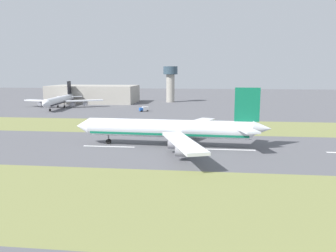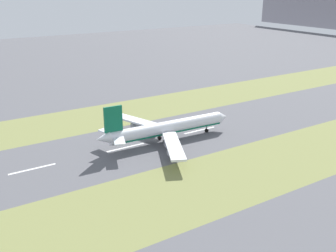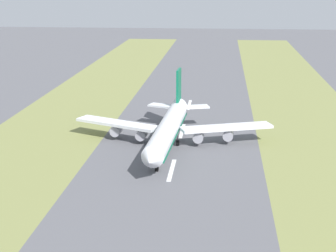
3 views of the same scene
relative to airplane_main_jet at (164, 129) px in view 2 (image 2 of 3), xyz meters
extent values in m
plane|color=#56565B|center=(-2.83, -2.10, -6.02)|extent=(800.00, 800.00, 0.00)
cube|color=olive|center=(-47.83, -2.10, -6.02)|extent=(40.00, 600.00, 0.01)
cube|color=olive|center=(42.17, -2.10, -6.02)|extent=(40.00, 600.00, 0.01)
cube|color=silver|center=(-2.83, -58.10, -6.01)|extent=(1.20, 18.00, 0.01)
cube|color=silver|center=(-2.83, -18.10, -6.01)|extent=(1.20, 18.00, 0.01)
cube|color=silver|center=(-2.83, 21.90, -6.01)|extent=(1.20, 18.00, 0.01)
cylinder|color=silver|center=(0.09, 1.90, 0.18)|extent=(8.56, 56.22, 6.00)
cone|color=silver|center=(1.49, 32.37, 0.18)|extent=(6.10, 5.26, 5.88)
cone|color=silver|center=(-1.34, -29.06, 0.98)|extent=(5.37, 6.23, 5.10)
cube|color=#0F6647|center=(0.09, 1.90, -1.47)|extent=(8.16, 53.96, 0.70)
cube|color=silver|center=(-17.73, -4.51, -0.72)|extent=(29.35, 15.28, 0.90)
cube|color=silver|center=(17.24, -6.11, -0.72)|extent=(28.86, 17.54, 0.90)
cylinder|color=#93939E|center=(-9.09, -1.68, -3.17)|extent=(3.42, 4.94, 3.20)
cylinder|color=#93939E|center=(-18.24, -4.76, -3.17)|extent=(3.42, 4.94, 3.20)
cylinder|color=#93939E|center=(8.89, -2.51, -3.17)|extent=(3.42, 4.94, 3.20)
cylinder|color=#93939E|center=(17.72, -6.42, -3.17)|extent=(3.42, 4.94, 3.20)
cube|color=#0F6647|center=(-1.11, -24.07, 8.68)|extent=(1.17, 8.03, 11.00)
cube|color=silver|center=(-6.60, -23.82, 1.18)|extent=(10.81, 6.89, 0.60)
cube|color=silver|center=(4.39, -24.32, 1.18)|extent=(10.91, 7.64, 0.60)
cylinder|color=#59595E|center=(1.06, 23.16, -3.52)|extent=(0.50, 0.50, 3.20)
cylinder|color=black|center=(1.06, 23.16, -5.12)|extent=(0.98, 1.84, 1.80)
cylinder|color=#59595E|center=(-2.65, -0.97, -3.52)|extent=(0.50, 0.50, 3.20)
cylinder|color=black|center=(-2.65, -0.97, -5.12)|extent=(0.98, 1.84, 1.80)
cylinder|color=#59595E|center=(2.55, -1.21, -3.52)|extent=(0.50, 0.50, 3.20)
cylinder|color=black|center=(2.55, -1.21, -5.12)|extent=(0.98, 1.84, 1.80)
camera|label=1|loc=(-108.96, -10.66, 19.05)|focal=35.00mm
camera|label=2|loc=(140.79, -85.98, 61.60)|focal=42.00mm
camera|label=3|loc=(-15.79, 165.58, 45.11)|focal=60.00mm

